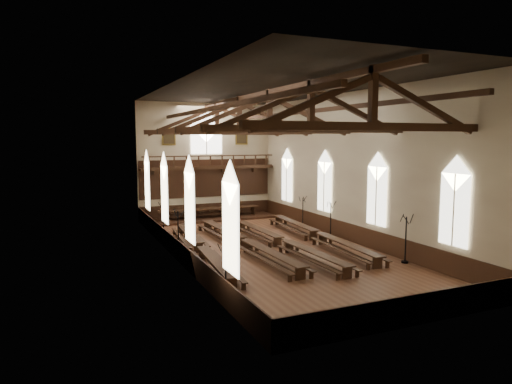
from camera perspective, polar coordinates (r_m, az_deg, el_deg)
ground at (r=29.03m, az=1.63°, el=-7.09°), size 26.00×26.00×0.00m
room_walls at (r=28.20m, az=1.67°, el=5.77°), size 26.00×26.00×26.00m
wainscot_band at (r=28.89m, az=1.63°, el=-5.93°), size 12.00×26.00×1.20m
side_windows at (r=28.37m, az=1.65°, el=0.27°), size 11.85×19.80×4.50m
end_window at (r=40.25m, az=-6.22°, el=7.09°), size 2.80×0.12×3.80m
minstrels_gallery at (r=40.13m, az=-6.06°, el=2.35°), size 11.80×1.24×3.70m
portraits at (r=40.24m, az=-6.22°, el=6.91°), size 7.75×0.09×1.45m
roof_trusses at (r=28.23m, az=1.68°, el=9.33°), size 11.70×25.70×2.80m
refectory_row_a at (r=27.38m, az=-6.85°, el=-6.88°), size 1.96×14.03×0.70m
refectory_row_b at (r=28.60m, az=-1.51°, el=-6.19°), size 1.72×14.32×0.74m
refectory_row_c at (r=28.74m, az=3.42°, el=-6.19°), size 1.59×13.96×0.70m
refectory_row_d at (r=30.99m, az=7.79°, el=-5.26°), size 1.88×14.25×0.73m
dais at (r=39.33m, az=-5.78°, el=-3.33°), size 11.40×2.84×0.19m
high_table at (r=39.21m, az=-5.80°, el=-2.20°), size 8.77×1.10×0.82m
high_chairs at (r=40.03m, az=-6.16°, el=-2.26°), size 6.74×0.44×0.97m
candelabrum_left_near at (r=20.17m, az=-3.79°, el=-11.12°), size 0.74×0.69×2.45m
candelabrum_left_mid at (r=27.97m, az=-9.68°, el=-5.94°), size 0.80×0.84×2.77m
candelabrum_left_far at (r=31.97m, az=-11.48°, el=-4.46°), size 0.80×0.77×2.65m
candelabrum_right_near at (r=26.89m, az=18.17°, el=-6.70°), size 0.83×0.81×2.77m
candelabrum_right_mid at (r=32.83m, az=9.30°, el=-4.19°), size 0.69×0.77×2.52m
candelabrum_right_far at (r=36.21m, az=5.86°, el=-3.17°), size 0.73×0.69×2.43m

